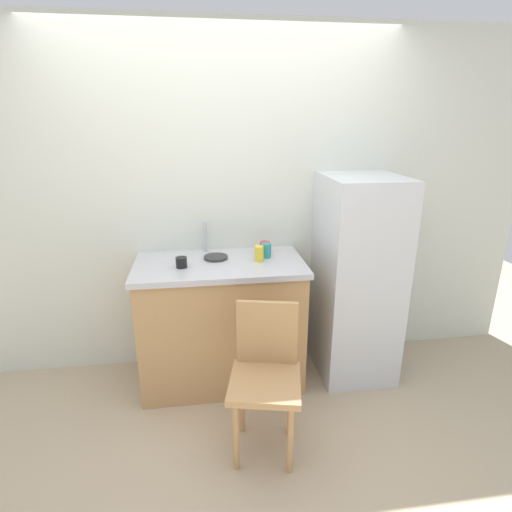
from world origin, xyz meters
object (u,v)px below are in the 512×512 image
(refrigerator, at_px, (357,279))
(cup_red, at_px, (265,247))
(hotplate, at_px, (216,257))
(chair, at_px, (266,372))
(cup_teal, at_px, (266,250))
(cup_black, at_px, (181,262))
(cup_yellow, at_px, (259,254))

(refrigerator, height_order, cup_red, refrigerator)
(refrigerator, distance_m, hotplate, 1.06)
(chair, distance_m, cup_red, 1.01)
(refrigerator, bearing_deg, cup_red, 164.26)
(chair, bearing_deg, cup_teal, 93.26)
(hotplate, bearing_deg, refrigerator, -4.60)
(hotplate, bearing_deg, chair, -73.10)
(chair, xyz_separation_m, cup_red, (0.14, 0.88, 0.48))
(refrigerator, height_order, hotplate, refrigerator)
(cup_black, bearing_deg, cup_teal, 12.29)
(cup_red, bearing_deg, hotplate, -164.55)
(chair, height_order, cup_black, cup_black)
(cup_teal, bearing_deg, refrigerator, -5.75)
(hotplate, relative_size, cup_red, 2.17)
(refrigerator, relative_size, cup_red, 19.33)
(chair, xyz_separation_m, cup_teal, (0.13, 0.76, 0.49))
(refrigerator, relative_size, cup_teal, 14.97)
(hotplate, distance_m, cup_yellow, 0.32)
(cup_teal, bearing_deg, cup_yellow, -129.38)
(cup_red, bearing_deg, chair, -98.82)
(hotplate, height_order, cup_black, cup_black)
(cup_black, bearing_deg, cup_red, 22.24)
(refrigerator, relative_size, hotplate, 8.92)
(cup_black, xyz_separation_m, cup_red, (0.61, 0.25, 0.00))
(cup_black, bearing_deg, cup_yellow, 5.63)
(cup_teal, distance_m, cup_red, 0.12)
(chair, relative_size, cup_red, 11.35)
(cup_yellow, xyz_separation_m, cup_red, (0.07, 0.20, -0.02))
(refrigerator, distance_m, cup_yellow, 0.77)
(refrigerator, bearing_deg, hotplate, 175.40)
(chair, xyz_separation_m, cup_black, (-0.47, 0.63, 0.48))
(cup_teal, relative_size, cup_yellow, 0.92)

